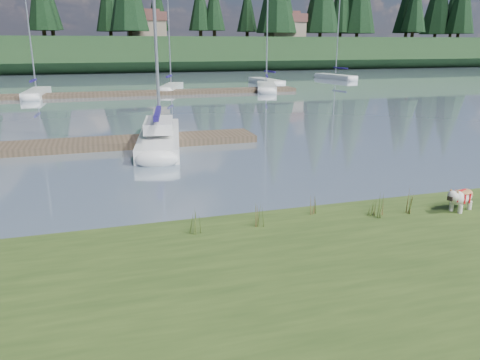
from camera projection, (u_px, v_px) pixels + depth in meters
name	position (u px, v px, depth m)	size (l,w,h in m)	color
ground	(131.00, 95.00, 40.26)	(200.00, 200.00, 0.00)	gray
bank	(306.00, 325.00, 7.16)	(60.00, 9.00, 0.35)	#364C1C
ridge	(111.00, 54.00, 79.04)	(200.00, 20.00, 5.00)	#193118
bulldog	(461.00, 196.00, 11.45)	(0.99, 0.62, 0.58)	silver
sailboat_main	(160.00, 133.00, 21.13)	(2.97, 8.50, 12.05)	white
dock_near	(71.00, 145.00, 19.82)	(16.00, 2.00, 0.30)	#4C3D2C
dock_far	(154.00, 93.00, 40.77)	(26.00, 2.20, 0.30)	#4C3D2C
sailboat_bg_1	(38.00, 92.00, 39.72)	(1.83, 7.42, 11.04)	white
sailboat_bg_2	(172.00, 87.00, 44.47)	(3.47, 6.90, 10.39)	white
sailboat_bg_3	(266.00, 86.00, 45.34)	(4.21, 8.44, 12.23)	white
sailboat_bg_4	(264.00, 81.00, 51.46)	(2.03, 7.51, 11.00)	white
sailboat_bg_5	(332.00, 76.00, 58.53)	(2.76, 7.64, 10.78)	white
weed_0	(258.00, 216.00, 10.48)	(0.17, 0.14, 0.57)	#475B23
weed_1	(312.00, 206.00, 11.24)	(0.17, 0.14, 0.47)	#475B23
weed_2	(381.00, 206.00, 11.01)	(0.17, 0.14, 0.65)	#475B23
weed_3	(195.00, 222.00, 10.07)	(0.17, 0.14, 0.64)	#475B23
weed_4	(372.00, 209.00, 11.14)	(0.17, 0.14, 0.41)	#475B23
weed_5	(410.00, 203.00, 11.24)	(0.17, 0.14, 0.66)	#475B23
mud_lip	(229.00, 227.00, 11.23)	(60.00, 0.50, 0.14)	#33281C
conifer_5	(200.00, 2.00, 78.11)	(3.96, 3.96, 10.35)	#382619
conifer_8	(415.00, 2.00, 86.31)	(4.62, 4.62, 11.77)	#382619
house_1	(146.00, 24.00, 77.51)	(6.30, 5.30, 4.65)	gray
house_2	(285.00, 25.00, 82.36)	(6.30, 5.30, 4.65)	gray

